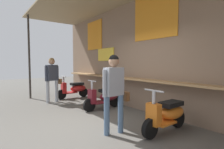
# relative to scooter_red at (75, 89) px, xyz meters

# --- Properties ---
(ground_plane) EXTENTS (30.18, 30.18, 0.00)m
(ground_plane) POSITION_rel_scooter_red_xyz_m (3.50, -1.08, -0.39)
(ground_plane) COLOR #56544F
(market_stall_facade) EXTENTS (10.78, 2.73, 3.73)m
(market_stall_facade) POSITION_rel_scooter_red_xyz_m (3.50, 0.75, 1.69)
(market_stall_facade) COLOR #7F6651
(market_stall_facade) RESTS_ON ground_plane
(scooter_red) EXTENTS (0.46, 1.40, 0.97)m
(scooter_red) POSITION_rel_scooter_red_xyz_m (0.00, 0.00, 0.00)
(scooter_red) COLOR red
(scooter_red) RESTS_ON ground_plane
(scooter_maroon) EXTENTS (0.46, 1.40, 0.97)m
(scooter_maroon) POSITION_rel_scooter_red_xyz_m (2.30, 0.00, 0.00)
(scooter_maroon) COLOR maroon
(scooter_maroon) RESTS_ON ground_plane
(scooter_orange) EXTENTS (0.46, 1.40, 0.97)m
(scooter_orange) POSITION_rel_scooter_red_xyz_m (4.69, 0.00, 0.00)
(scooter_orange) COLOR orange
(scooter_orange) RESTS_ON ground_plane
(shopper_with_handbag) EXTENTS (0.28, 0.66, 1.67)m
(shopper_with_handbag) POSITION_rel_scooter_red_xyz_m (4.06, -0.98, 0.63)
(shopper_with_handbag) COLOR slate
(shopper_with_handbag) RESTS_ON ground_plane
(shopper_browsing) EXTENTS (0.40, 0.67, 1.71)m
(shopper_browsing) POSITION_rel_scooter_red_xyz_m (0.32, -1.05, 0.66)
(shopper_browsing) COLOR #999EA8
(shopper_browsing) RESTS_ON ground_plane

